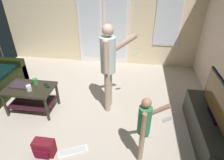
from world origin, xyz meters
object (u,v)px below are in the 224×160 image
object	(u,v)px
cup_by_laptop	(29,88)
tv_remote_black	(47,85)
coffee_table	(31,94)
person_adult	(109,62)
tv_stand	(209,128)
loose_keyboard	(73,151)
person_child	(145,125)
laptop_closed	(20,85)
cup_near_edge	(35,81)
backpack	(44,148)
flat_screen_tv	(219,101)

from	to	relation	value
cup_by_laptop	tv_remote_black	size ratio (longest dim) A/B	0.64
coffee_table	tv_remote_black	xyz separation A→B (m)	(0.30, 0.10, 0.15)
coffee_table	person_adult	xyz separation A→B (m)	(1.43, 0.28, 0.62)
tv_stand	loose_keyboard	size ratio (longest dim) A/B	3.20
person_child	loose_keyboard	bearing A→B (deg)	-176.96
laptop_closed	person_adult	bearing A→B (deg)	9.74
laptop_closed	cup_near_edge	distance (m)	0.28
tv_stand	person_child	size ratio (longest dim) A/B	1.36
backpack	cup_near_edge	world-z (taller)	cup_near_edge
coffee_table	flat_screen_tv	world-z (taller)	flat_screen_tv
person_adult	tv_remote_black	world-z (taller)	person_adult
coffee_table	person_child	xyz separation A→B (m)	(2.07, -0.78, 0.27)
tv_stand	person_adult	world-z (taller)	person_adult
loose_keyboard	laptop_closed	bearing A→B (deg)	144.82
person_adult	coffee_table	bearing A→B (deg)	-168.85
coffee_table	laptop_closed	xyz separation A→B (m)	(-0.19, 0.04, 0.16)
tv_remote_black	coffee_table	bearing A→B (deg)	-117.59
backpack	person_child	bearing A→B (deg)	6.02
flat_screen_tv	cup_near_edge	distance (m)	3.08
person_child	laptop_closed	size ratio (longest dim) A/B	3.02
person_adult	cup_by_laptop	distance (m)	1.48
cup_near_edge	tv_remote_black	xyz separation A→B (m)	(0.23, -0.03, -0.05)
coffee_table	cup_by_laptop	xyz separation A→B (m)	(0.06, -0.09, 0.20)
backpack	cup_by_laptop	xyz separation A→B (m)	(-0.60, 0.84, 0.44)
coffee_table	backpack	xyz separation A→B (m)	(0.66, -0.93, -0.24)
tv_stand	coffee_table	bearing A→B (deg)	175.14
flat_screen_tv	laptop_closed	size ratio (longest dim) A/B	2.95
tv_stand	person_child	distance (m)	1.24
flat_screen_tv	tv_remote_black	distance (m)	2.85
person_adult	person_child	bearing A→B (deg)	-59.12
flat_screen_tv	tv_remote_black	size ratio (longest dim) A/B	6.13
coffee_table	person_child	distance (m)	2.23
person_child	loose_keyboard	xyz separation A→B (m)	(-1.02, -0.05, -0.63)
person_adult	loose_keyboard	world-z (taller)	person_adult
person_adult	cup_by_laptop	size ratio (longest dim) A/B	15.21
backpack	tv_remote_black	size ratio (longest dim) A/B	1.79
flat_screen_tv	loose_keyboard	bearing A→B (deg)	-164.35
laptop_closed	cup_near_edge	bearing A→B (deg)	19.99
flat_screen_tv	cup_near_edge	size ratio (longest dim) A/B	9.00
tv_remote_black	person_adult	bearing A→B (deg)	53.73
laptop_closed	tv_remote_black	distance (m)	0.49
coffee_table	backpack	bearing A→B (deg)	-54.74
flat_screen_tv	tv_stand	bearing A→B (deg)	-65.65
tv_stand	backpack	distance (m)	2.55
backpack	tv_remote_black	distance (m)	1.16
loose_keyboard	tv_remote_black	distance (m)	1.31
person_child	cup_near_edge	size ratio (longest dim) A/B	9.23
person_child	cup_near_edge	world-z (taller)	person_child
backpack	tv_stand	bearing A→B (deg)	15.22
person_adult	person_child	size ratio (longest dim) A/B	1.54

